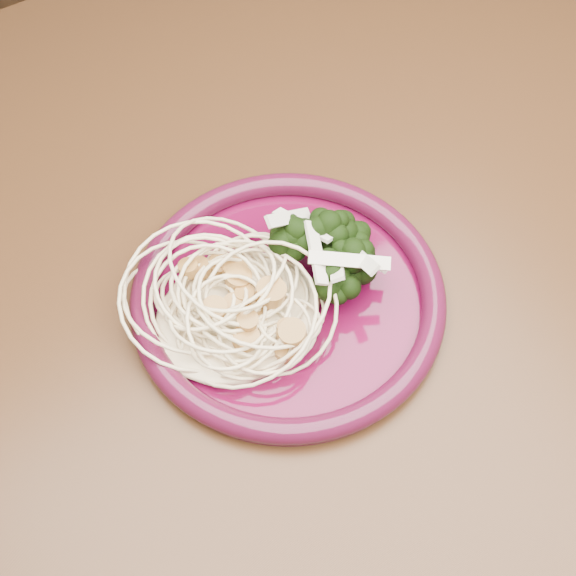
# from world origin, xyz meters

# --- Properties ---
(dining_table) EXTENTS (1.20, 0.80, 0.75)m
(dining_table) POSITION_xyz_m (0.00, 0.00, 0.65)
(dining_table) COLOR #472814
(dining_table) RESTS_ON ground
(dinner_plate) EXTENTS (0.25, 0.25, 0.02)m
(dinner_plate) POSITION_xyz_m (-0.00, -0.03, 0.76)
(dinner_plate) COLOR #4C0724
(dinner_plate) RESTS_ON dining_table
(spaghetti_pile) EXTENTS (0.13, 0.12, 0.03)m
(spaghetti_pile) POSITION_xyz_m (-0.04, -0.02, 0.77)
(spaghetti_pile) COLOR #F7E3B1
(spaghetti_pile) RESTS_ON dinner_plate
(scallop_cluster) EXTENTS (0.11, 0.11, 0.03)m
(scallop_cluster) POSITION_xyz_m (-0.04, -0.02, 0.80)
(scallop_cluster) COLOR #B2803E
(scallop_cluster) RESTS_ON spaghetti_pile
(broccoli_pile) EXTENTS (0.09, 0.13, 0.04)m
(broccoli_pile) POSITION_xyz_m (0.05, -0.03, 0.78)
(broccoli_pile) COLOR black
(broccoli_pile) RESTS_ON dinner_plate
(onion_garnish) EXTENTS (0.06, 0.09, 0.05)m
(onion_garnish) POSITION_xyz_m (0.05, -0.03, 0.80)
(onion_garnish) COLOR beige
(onion_garnish) RESTS_ON broccoli_pile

